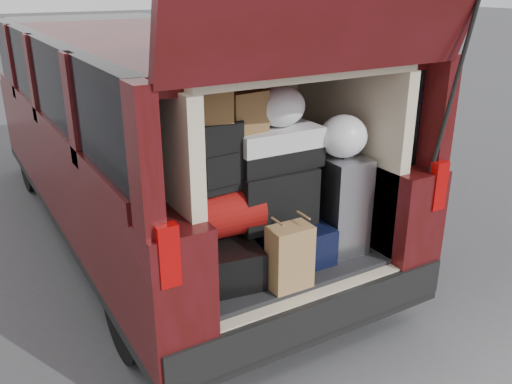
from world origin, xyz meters
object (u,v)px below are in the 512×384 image
Objects in this scene: black_hardshell at (216,257)px; twotone_duffel at (275,148)px; kraft_bag at (290,257)px; red_duffel at (222,213)px; navy_hardshell at (284,239)px; backpack at (215,156)px; black_soft_case at (273,196)px; silver_roller at (336,201)px.

twotone_duffel reaches higher than black_hardshell.
red_duffel is (-0.23, 0.35, 0.19)m from kraft_bag.
backpack is at bearing 175.88° from navy_hardshell.
kraft_bag is 0.83× the size of red_duffel.
black_soft_case reaches higher than kraft_bag.
twotone_duffel is (-0.40, 0.10, 0.39)m from silver_roller.
twotone_duffel is (0.14, 0.37, 0.51)m from kraft_bag.
twotone_duffel reaches higher than red_duffel.
twotone_duffel is at bearing 7.26° from red_duffel.
navy_hardshell is 0.37m from kraft_bag.
kraft_bag reaches higher than navy_hardshell.
navy_hardshell is at bearing -0.71° from red_duffel.
silver_roller is 0.62m from kraft_bag.
black_hardshell is 1.07× the size of twotone_duffel.
navy_hardshell is 1.10× the size of black_soft_case.
black_soft_case reaches higher than red_duffel.
navy_hardshell is 1.35× the size of backpack.
silver_roller is 0.90m from backpack.
backpack reaches higher than red_duffel.
navy_hardshell is (0.47, -0.01, 0.00)m from black_hardshell.
red_duffel is (0.06, 0.03, 0.26)m from black_hardshell.
backpack reaches higher than black_soft_case.
kraft_bag is 0.70× the size of twotone_duffel.
navy_hardshell is at bearing 176.64° from silver_roller.
black_soft_case is at bearing -4.95° from backpack.
backpack is (-0.80, 0.08, 0.41)m from silver_roller.
black_hardshell is 0.44m from kraft_bag.
navy_hardshell is 0.30m from black_soft_case.
red_duffel is at bearing 33.54° from black_hardshell.
twotone_duffel is at bearing 15.00° from black_hardshell.
red_duffel is at bearing 177.39° from silver_roller.
navy_hardshell is 1.00× the size of twotone_duffel.
twotone_duffel is (0.03, 0.02, 0.29)m from black_soft_case.
black_soft_case is (0.11, 0.35, 0.22)m from kraft_bag.
red_duffel is at bearing -176.32° from twotone_duffel.
red_duffel is at bearing 175.85° from navy_hardshell.
silver_roller is (0.36, -0.04, 0.19)m from navy_hardshell.
twotone_duffel is at bearing 169.66° from silver_roller.
backpack is at bearing -176.90° from twotone_duffel.
black_hardshell is at bearing 132.75° from kraft_bag.
black_hardshell is at bearing -136.31° from backpack.
silver_roller is 1.66× the size of kraft_bag.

